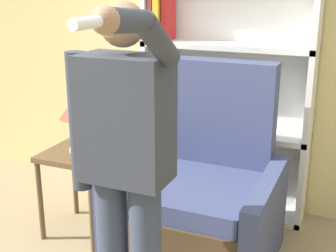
% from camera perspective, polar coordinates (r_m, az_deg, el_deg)
% --- Properties ---
extents(wall_back, '(8.00, 0.06, 2.80)m').
position_cam_1_polar(wall_back, '(3.61, 7.27, 11.93)').
color(wall_back, '#DBCC84').
rests_on(wall_back, ground_plane).
extents(bookcase, '(1.26, 0.28, 1.92)m').
position_cam_1_polar(bookcase, '(3.55, 5.27, 4.23)').
color(bookcase, white).
rests_on(bookcase, ground_plane).
extents(armchair, '(0.95, 0.91, 1.24)m').
position_cam_1_polar(armchair, '(3.04, 4.13, -9.15)').
color(armchair, '#4C3823').
rests_on(armchair, ground_plane).
extents(person_standing, '(0.54, 0.78, 1.66)m').
position_cam_1_polar(person_standing, '(2.10, -5.29, -4.91)').
color(person_standing, '#384256').
rests_on(person_standing, ground_plane).
extents(side_table, '(0.47, 0.47, 0.61)m').
position_cam_1_polar(side_table, '(3.30, -10.59, -4.71)').
color(side_table, brown).
rests_on(side_table, ground_plane).
extents(table_lamp, '(0.24, 0.24, 0.39)m').
position_cam_1_polar(table_lamp, '(3.17, -10.98, 1.91)').
color(table_lamp, '#B7B2A8').
rests_on(table_lamp, side_table).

